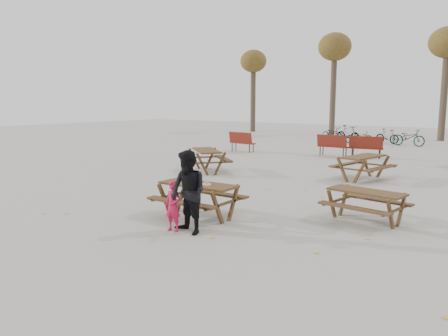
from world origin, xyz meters
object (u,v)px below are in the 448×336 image
Objects in this scene: main_picnic_table at (198,192)px; child at (173,206)px; adult at (188,192)px; picnic_table_far at (363,168)px; picnic_table_east at (366,206)px; soda_bottle at (200,182)px; picnic_table_north at (207,161)px; food_tray at (206,184)px.

child reaches higher than main_picnic_table.
adult is (0.35, 0.06, 0.32)m from child.
picnic_table_far is (1.49, 6.93, -0.18)m from main_picnic_table.
main_picnic_table reaches higher than picnic_table_east.
picnic_table_east is at bearing 29.27° from main_picnic_table.
soda_bottle is 0.17× the size of child.
soda_bottle is 0.09× the size of picnic_table_north.
soda_bottle reaches higher than picnic_table_far.
adult reaches higher than main_picnic_table.
food_tray is at bearing 122.09° from adult.
food_tray is (0.28, -0.06, 0.21)m from main_picnic_table.
food_tray is 6.68m from picnic_table_north.
child reaches higher than picnic_table_east.
main_picnic_table is at bearing 178.41° from picnic_table_far.
soda_bottle is 0.09× the size of picnic_table_far.
picnic_table_north is at bearing 138.78° from adult.
adult is (0.34, -1.02, 0.03)m from food_tray.
soda_bottle reaches higher than main_picnic_table.
food_tray is 1.11m from child.
soda_bottle reaches higher than picnic_table_north.
soda_bottle is at bearing -37.60° from main_picnic_table.
picnic_table_far is at bearing 80.17° from food_tray.
main_picnic_table is at bearing -13.41° from picnic_table_north.
picnic_table_far is at bearing 77.89° from main_picnic_table.
picnic_table_east is at bearing -150.98° from picnic_table_far.
picnic_table_far is at bearing 79.13° from soda_bottle.
picnic_table_east is at bearing 32.33° from food_tray.
soda_bottle is 0.10× the size of adult.
picnic_table_far is (-1.72, 5.13, 0.06)m from picnic_table_east.
soda_bottle is 0.11× the size of picnic_table_east.
child is at bearing -157.06° from adult.
picnic_table_north is at bearing 118.75° from child.
picnic_table_far is at bearing 97.54° from adult.
adult is 0.89× the size of picnic_table_far.
food_tray is 0.10× the size of picnic_table_far.
picnic_table_east is at bearing 41.04° from child.
picnic_table_far is at bearing 58.43° from picnic_table_north.
main_picnic_table is 0.31m from soda_bottle.
main_picnic_table is 6.46m from picnic_table_north.
picnic_table_far is (5.29, 1.71, -0.01)m from picnic_table_north.
soda_bottle is at bearing -139.34° from picnic_table_east.
picnic_table_north is at bearing 127.67° from food_tray.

